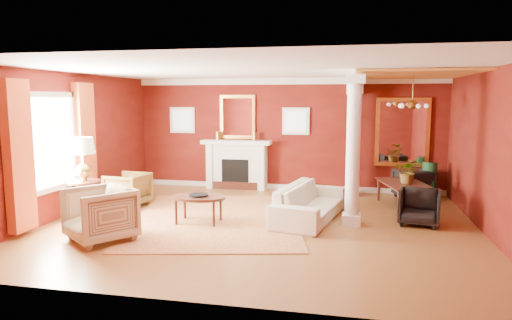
% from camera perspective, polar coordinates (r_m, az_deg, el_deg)
% --- Properties ---
extents(ground, '(8.00, 8.00, 0.00)m').
position_cam_1_polar(ground, '(8.79, 0.54, -7.97)').
color(ground, brown).
rests_on(ground, ground).
extents(room_shell, '(8.04, 7.04, 2.92)m').
position_cam_1_polar(room_shell, '(8.48, 0.56, 5.29)').
color(room_shell, '#63160D').
rests_on(room_shell, ground).
extents(fireplace, '(1.85, 0.42, 1.29)m').
position_cam_1_polar(fireplace, '(12.11, -2.45, -0.55)').
color(fireplace, white).
rests_on(fireplace, ground).
extents(overmantel_mirror, '(0.95, 0.07, 1.15)m').
position_cam_1_polar(overmantel_mirror, '(12.13, -2.33, 5.41)').
color(overmantel_mirror, gold).
rests_on(overmantel_mirror, fireplace).
extents(flank_window_left, '(0.70, 0.07, 0.70)m').
position_cam_1_polar(flank_window_left, '(12.61, -9.19, 4.95)').
color(flank_window_left, white).
rests_on(flank_window_left, room_shell).
extents(flank_window_right, '(0.70, 0.07, 0.70)m').
position_cam_1_polar(flank_window_right, '(11.87, 4.99, 4.86)').
color(flank_window_right, white).
rests_on(flank_window_right, room_shell).
extents(left_window, '(0.21, 2.55, 2.60)m').
position_cam_1_polar(left_window, '(9.54, -23.84, 1.32)').
color(left_window, white).
rests_on(left_window, room_shell).
extents(column_front, '(0.36, 0.36, 2.80)m').
position_cam_1_polar(column_front, '(8.66, 12.05, 1.25)').
color(column_front, white).
rests_on(column_front, ground).
extents(column_back, '(0.36, 0.36, 2.80)m').
position_cam_1_polar(column_back, '(11.35, 11.99, 2.71)').
color(column_back, white).
rests_on(column_back, ground).
extents(header_beam, '(0.30, 3.20, 0.32)m').
position_cam_1_polar(header_beam, '(10.21, 12.20, 8.89)').
color(header_beam, white).
rests_on(header_beam, column_front).
extents(amber_ceiling, '(2.30, 3.40, 0.04)m').
position_cam_1_polar(amber_ceiling, '(10.15, 18.85, 10.08)').
color(amber_ceiling, gold).
rests_on(amber_ceiling, room_shell).
extents(dining_mirror, '(1.30, 0.07, 1.70)m').
position_cam_1_polar(dining_mirror, '(11.86, 17.82, 3.31)').
color(dining_mirror, gold).
rests_on(dining_mirror, room_shell).
extents(chandelier, '(0.60, 0.62, 0.75)m').
position_cam_1_polar(chandelier, '(10.19, 18.95, 6.56)').
color(chandelier, '#B88E3A').
rests_on(chandelier, room_shell).
extents(crown_trim, '(8.00, 0.08, 0.16)m').
position_cam_1_polar(crown_trim, '(11.89, 3.84, 9.79)').
color(crown_trim, white).
rests_on(crown_trim, room_shell).
extents(base_trim, '(8.00, 0.08, 0.12)m').
position_cam_1_polar(base_trim, '(12.10, 3.72, -3.38)').
color(base_trim, white).
rests_on(base_trim, ground).
extents(rug, '(3.99, 4.79, 0.02)m').
position_cam_1_polar(rug, '(9.16, -5.00, -7.30)').
color(rug, maroon).
rests_on(rug, ground).
extents(sofa, '(1.14, 2.44, 0.92)m').
position_cam_1_polar(sofa, '(9.06, 6.77, -4.56)').
color(sofa, beige).
rests_on(sofa, ground).
extents(armchair_leopard, '(0.84, 0.89, 0.82)m').
position_cam_1_polar(armchair_leopard, '(10.53, -15.74, -3.36)').
color(armchair_leopard, black).
rests_on(armchair_leopard, ground).
extents(armchair_stripe, '(1.32, 1.31, 1.00)m').
position_cam_1_polar(armchair_stripe, '(8.07, -18.94, -6.14)').
color(armchair_stripe, tan).
rests_on(armchair_stripe, ground).
extents(coffee_table, '(1.05, 1.05, 0.53)m').
position_cam_1_polar(coffee_table, '(8.78, -7.19, -4.80)').
color(coffee_table, black).
rests_on(coffee_table, ground).
extents(coffee_book, '(0.16, 0.10, 0.24)m').
position_cam_1_polar(coffee_book, '(8.78, -7.33, -3.71)').
color(coffee_book, black).
rests_on(coffee_book, coffee_table).
extents(side_table, '(0.65, 0.65, 1.62)m').
position_cam_1_polar(side_table, '(9.60, -20.77, -0.39)').
color(side_table, black).
rests_on(side_table, ground).
extents(dining_table, '(0.88, 1.63, 0.86)m').
position_cam_1_polar(dining_table, '(10.50, 18.23, -3.37)').
color(dining_table, black).
rests_on(dining_table, ground).
extents(dining_chair_near, '(0.84, 0.80, 0.75)m').
position_cam_1_polar(dining_chair_near, '(9.17, 19.77, -5.36)').
color(dining_chair_near, black).
rests_on(dining_chair_near, ground).
extents(dining_chair_far, '(0.98, 0.95, 0.78)m').
position_cam_1_polar(dining_chair_far, '(11.53, 19.10, -2.66)').
color(dining_chair_far, black).
rests_on(dining_chair_far, ground).
extents(green_urn, '(0.38, 0.38, 0.91)m').
position_cam_1_polar(green_urn, '(11.55, 20.82, -2.90)').
color(green_urn, '#133B1E').
rests_on(green_urn, ground).
extents(potted_plant, '(0.60, 0.64, 0.42)m').
position_cam_1_polar(potted_plant, '(10.33, 18.55, 0.07)').
color(potted_plant, '#26591E').
rests_on(potted_plant, dining_table).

